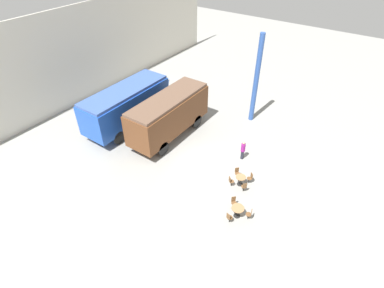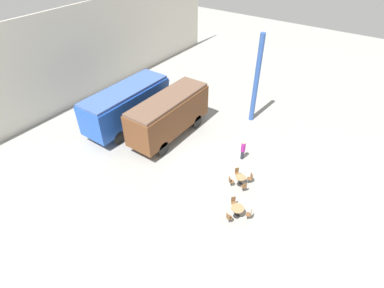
# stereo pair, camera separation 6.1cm
# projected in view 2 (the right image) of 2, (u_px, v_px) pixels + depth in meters

# --- Properties ---
(ground_plane) EXTENTS (80.00, 80.00, 0.00)m
(ground_plane) POSITION_uv_depth(u_px,v_px,m) (203.00, 165.00, 23.06)
(ground_plane) COLOR gray
(backdrop_wall) EXTENTS (44.00, 0.15, 9.00)m
(backdrop_wall) POSITION_uv_depth(u_px,v_px,m) (62.00, 62.00, 27.41)
(backdrop_wall) COLOR beige
(backdrop_wall) RESTS_ON ground_plane
(streamlined_locomotive) EXTENTS (10.19, 2.85, 3.61)m
(streamlined_locomotive) POSITION_uv_depth(u_px,v_px,m) (133.00, 101.00, 26.62)
(streamlined_locomotive) COLOR blue
(streamlined_locomotive) RESTS_ON ground_plane
(passenger_coach_wooden) EXTENTS (7.93, 2.63, 3.71)m
(passenger_coach_wooden) POSITION_uv_depth(u_px,v_px,m) (169.00, 113.00, 24.79)
(passenger_coach_wooden) COLOR brown
(passenger_coach_wooden) RESTS_ON ground_plane
(cafe_table_near) EXTENTS (0.81, 0.81, 0.78)m
(cafe_table_near) POSITION_uv_depth(u_px,v_px,m) (237.00, 210.00, 18.82)
(cafe_table_near) COLOR black
(cafe_table_near) RESTS_ON ground_plane
(cafe_table_mid) EXTENTS (0.72, 0.72, 0.73)m
(cafe_table_mid) POSITION_uv_depth(u_px,v_px,m) (241.00, 179.00, 21.09)
(cafe_table_mid) COLOR black
(cafe_table_mid) RESTS_ON ground_plane
(cafe_chair_0) EXTENTS (0.40, 0.40, 0.87)m
(cafe_chair_0) POSITION_uv_depth(u_px,v_px,m) (233.00, 202.00, 19.48)
(cafe_chair_0) COLOR black
(cafe_chair_0) RESTS_ON ground_plane
(cafe_chair_1) EXTENTS (0.38, 0.36, 0.87)m
(cafe_chair_1) POSITION_uv_depth(u_px,v_px,m) (229.00, 217.00, 18.47)
(cafe_chair_1) COLOR black
(cafe_chair_1) RESTS_ON ground_plane
(cafe_chair_2) EXTENTS (0.37, 0.39, 0.87)m
(cafe_chair_2) POSITION_uv_depth(u_px,v_px,m) (250.00, 214.00, 18.68)
(cafe_chair_2) COLOR black
(cafe_chair_2) RESTS_ON ground_plane
(cafe_chair_3) EXTENTS (0.40, 0.40, 0.87)m
(cafe_chair_3) POSITION_uv_depth(u_px,v_px,m) (237.00, 172.00, 21.67)
(cafe_chair_3) COLOR black
(cafe_chair_3) RESTS_ON ground_plane
(cafe_chair_4) EXTENTS (0.40, 0.40, 0.87)m
(cafe_chair_4) POSITION_uv_depth(u_px,v_px,m) (231.00, 181.00, 20.98)
(cafe_chair_4) COLOR black
(cafe_chair_4) RESTS_ON ground_plane
(cafe_chair_5) EXTENTS (0.40, 0.40, 0.87)m
(cafe_chair_5) POSITION_uv_depth(u_px,v_px,m) (244.00, 187.00, 20.54)
(cafe_chair_5) COLOR black
(cafe_chair_5) RESTS_ON ground_plane
(cafe_chair_6) EXTENTS (0.40, 0.40, 0.87)m
(cafe_chair_6) POSITION_uv_depth(u_px,v_px,m) (250.00, 178.00, 21.23)
(cafe_chair_6) COLOR black
(cafe_chair_6) RESTS_ON ground_plane
(visitor_person) EXTENTS (0.34, 0.34, 1.66)m
(visitor_person) POSITION_uv_depth(u_px,v_px,m) (243.00, 150.00, 23.10)
(visitor_person) COLOR #262633
(visitor_person) RESTS_ON ground_plane
(support_pillar) EXTENTS (0.44, 0.44, 8.00)m
(support_pillar) POSITION_uv_depth(u_px,v_px,m) (257.00, 80.00, 25.69)
(support_pillar) COLOR #2D519E
(support_pillar) RESTS_ON ground_plane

